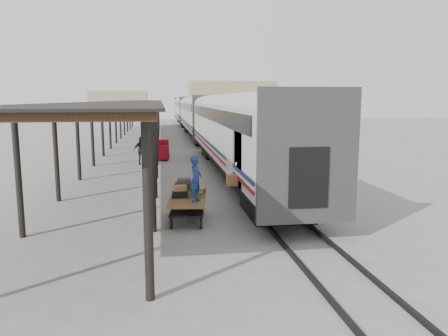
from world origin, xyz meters
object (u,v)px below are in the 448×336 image
at_px(luggage_tug, 162,151).
at_px(pedestrian, 142,151).
at_px(baggage_cart, 188,203).
at_px(porter, 196,179).

height_order(luggage_tug, pedestrian, pedestrian).
bearing_deg(pedestrian, baggage_cart, 99.46).
bearing_deg(porter, pedestrian, 32.24).
bearing_deg(baggage_cart, porter, -62.21).
bearing_deg(porter, baggage_cart, 43.85).
xyz_separation_m(porter, pedestrian, (-2.44, 14.71, -0.71)).
height_order(porter, pedestrian, porter).
distance_m(luggage_tug, pedestrian, 2.66).
bearing_deg(luggage_tug, porter, -81.77).
height_order(luggage_tug, porter, porter).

